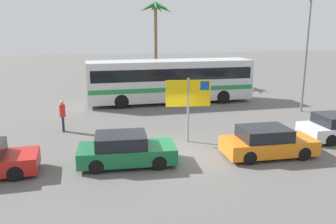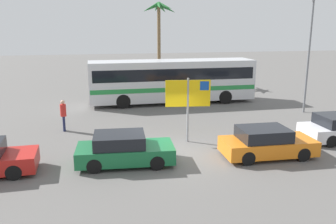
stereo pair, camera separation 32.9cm
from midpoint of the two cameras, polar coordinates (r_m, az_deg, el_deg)
ground at (r=16.21m, az=0.44°, el=-6.72°), size 120.00×120.00×0.00m
bus_front_coach at (r=26.53m, az=-0.02°, el=5.29°), size 12.14×2.60×3.17m
ferry_sign at (r=17.33m, az=2.88°, el=2.60°), size 2.19×0.34×3.20m
car_green at (r=14.96m, az=-7.46°, el=-6.03°), size 4.12×2.09×1.32m
car_orange at (r=16.32m, az=15.06°, el=-4.71°), size 4.08×1.92×1.32m
pedestrian_crossing_lot at (r=20.14m, az=-17.01°, el=-0.22°), size 0.32×0.32×1.73m
lamp_post_left_side at (r=25.03m, az=20.95°, el=9.05°), size 0.56×0.20×7.39m
palm_tree_seaside at (r=35.25m, az=-2.26°, el=15.00°), size 3.28×3.55×7.87m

